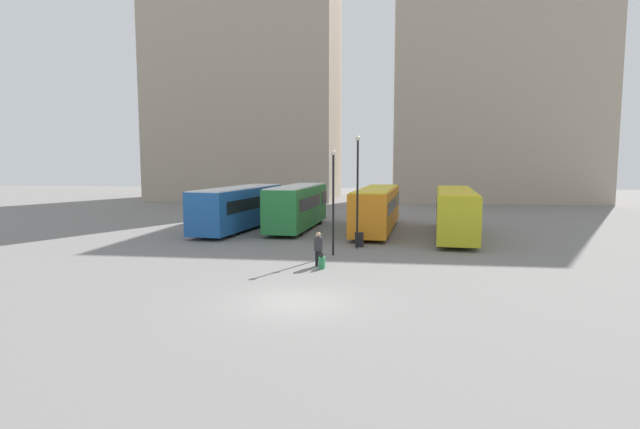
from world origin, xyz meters
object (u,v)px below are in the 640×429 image
at_px(bus_3, 455,211).
at_px(traveler, 318,246).
at_px(suitcase, 322,262).
at_px(lamp_post_1, 333,194).
at_px(bus_1, 298,206).
at_px(lamp_post_0, 358,184).
at_px(bus_0, 240,206).
at_px(bus_2, 377,207).
at_px(trash_bin, 359,240).

distance_m(bus_3, traveler, 13.32).
height_order(suitcase, lamp_post_1, lamp_post_1).
bearing_deg(bus_1, lamp_post_0, -144.31).
height_order(bus_1, suitcase, bus_1).
distance_m(bus_3, suitcase, 13.61).
bearing_deg(suitcase, traveler, 28.94).
bearing_deg(bus_1, suitcase, -161.50).
relative_size(bus_0, lamp_post_0, 1.86).
bearing_deg(bus_0, bus_1, -73.43).
xyz_separation_m(bus_2, suitcase, (-2.27, -13.52, -1.43)).
bearing_deg(bus_1, lamp_post_1, -156.13).
xyz_separation_m(lamp_post_0, lamp_post_1, (-1.14, -2.37, -0.44)).
relative_size(bus_1, lamp_post_0, 1.63).
bearing_deg(lamp_post_1, lamp_post_0, 64.27).
height_order(traveler, lamp_post_1, lamp_post_1).
distance_m(bus_2, bus_3, 5.75).
xyz_separation_m(bus_2, lamp_post_1, (-2.11, -10.18, 1.62)).
relative_size(traveler, trash_bin, 1.95).
xyz_separation_m(bus_2, bus_3, (5.27, -2.29, 0.03)).
bearing_deg(traveler, bus_3, -34.54).
relative_size(bus_2, traveler, 7.63).
bearing_deg(bus_3, lamp_post_0, 136.81).
height_order(bus_0, bus_1, bus_1).
xyz_separation_m(bus_1, bus_3, (11.18, -2.33, -0.04)).
height_order(lamp_post_0, trash_bin, lamp_post_0).
relative_size(bus_0, traveler, 7.29).
bearing_deg(bus_0, trash_bin, -118.40).
bearing_deg(bus_2, bus_1, 94.18).
xyz_separation_m(bus_0, trash_bin, (9.28, -6.52, -1.30)).
bearing_deg(bus_2, traveler, 173.69).
bearing_deg(bus_2, bus_3, -108.85).
xyz_separation_m(bus_0, bus_2, (10.16, 0.70, -0.02)).
xyz_separation_m(traveler, trash_bin, (1.63, 5.84, -0.56)).
relative_size(bus_2, suitcase, 16.24).
relative_size(bus_0, bus_2, 0.96).
relative_size(bus_1, trash_bin, 12.42).
xyz_separation_m(traveler, lamp_post_1, (0.40, 2.88, 2.34)).
distance_m(lamp_post_1, trash_bin, 4.33).
distance_m(bus_3, lamp_post_0, 8.58).
bearing_deg(bus_1, bus_0, 103.37).
height_order(bus_1, bus_2, bus_1).
bearing_deg(bus_1, traveler, -161.97).
bearing_deg(traveler, trash_bin, -14.31).
height_order(bus_3, trash_bin, bus_3).
height_order(bus_0, suitcase, bus_0).
xyz_separation_m(bus_3, lamp_post_1, (-7.38, -7.90, 1.59)).
bearing_deg(bus_2, suitcase, 175.04).
bearing_deg(bus_2, lamp_post_0, 177.52).
xyz_separation_m(suitcase, lamp_post_0, (1.31, 5.71, 3.49)).
bearing_deg(trash_bin, lamp_post_0, -98.52).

